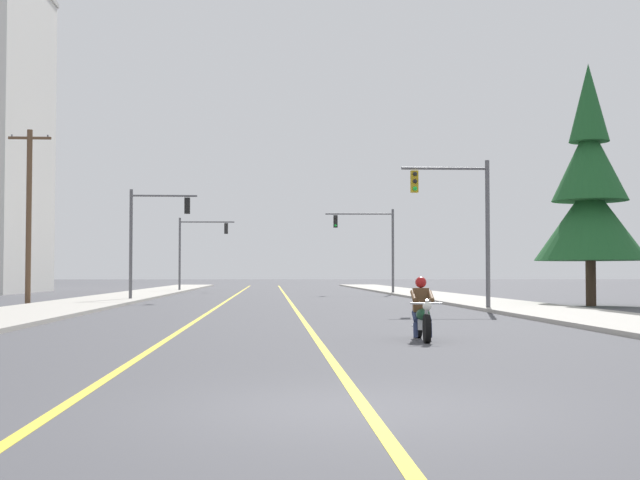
{
  "coord_description": "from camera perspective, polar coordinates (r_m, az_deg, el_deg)",
  "views": [
    {
      "loc": [
        -0.88,
        -9.74,
        1.55
      ],
      "look_at": [
        1.05,
        23.02,
        2.82
      ],
      "focal_mm": 47.96,
      "sensor_mm": 36.0,
      "label": 1
    }
  ],
  "objects": [
    {
      "name": "ground_plane",
      "position": [
        9.9,
        1.82,
        -11.2
      ],
      "size": [
        400.0,
        400.0,
        0.0
      ],
      "primitive_type": "plane",
      "color": "#47474C"
    },
    {
      "name": "lane_stripe_center",
      "position": [
        54.77,
        -2.23,
        -3.83
      ],
      "size": [
        0.16,
        100.0,
        0.01
      ],
      "primitive_type": "cube",
      "color": "yellow",
      "rests_on": "ground"
    },
    {
      "name": "lane_stripe_left",
      "position": [
        54.82,
        -5.88,
        -3.82
      ],
      "size": [
        0.16,
        100.0,
        0.01
      ],
      "primitive_type": "cube",
      "color": "yellow",
      "rests_on": "ground"
    },
    {
      "name": "sidewalk_kerb_right",
      "position": [
        50.92,
        8.86,
        -3.85
      ],
      "size": [
        4.4,
        110.0,
        0.14
      ],
      "primitive_type": "cube",
      "color": "#ADA89E",
      "rests_on": "ground"
    },
    {
      "name": "sidewalk_kerb_left",
      "position": [
        50.57,
        -13.67,
        -3.83
      ],
      "size": [
        4.4,
        110.0,
        0.14
      ],
      "primitive_type": "cube",
      "color": "#ADA89E",
      "rests_on": "ground"
    },
    {
      "name": "motorcycle_with_rider",
      "position": [
        19.87,
        6.82,
        -4.97
      ],
      "size": [
        0.7,
        2.19,
        1.46
      ],
      "color": "black",
      "rests_on": "ground"
    },
    {
      "name": "traffic_signal_near_right",
      "position": [
        35.6,
        9.56,
        1.79
      ],
      "size": [
        3.65,
        0.37,
        6.2
      ],
      "color": "#56565B",
      "rests_on": "ground"
    },
    {
      "name": "traffic_signal_near_left",
      "position": [
        48.36,
        -11.3,
        0.76
      ],
      "size": [
        3.73,
        0.37,
        6.2
      ],
      "color": "#56565B",
      "rests_on": "ground"
    },
    {
      "name": "traffic_signal_mid_right",
      "position": [
        62.15,
        3.57,
        0.15
      ],
      "size": [
        5.0,
        0.38,
        6.2
      ],
      "color": "#56565B",
      "rests_on": "ground"
    },
    {
      "name": "traffic_signal_mid_left",
      "position": [
        72.6,
        -8.31,
        -0.19
      ],
      "size": [
        4.67,
        0.38,
        6.2
      ],
      "color": "#56565B",
      "rests_on": "ground"
    },
    {
      "name": "utility_pole_left_near",
      "position": [
        43.45,
        -18.86,
        1.71
      ],
      "size": [
        2.03,
        0.26,
        8.47
      ],
      "color": "brown",
      "rests_on": "ground"
    },
    {
      "name": "conifer_tree_right_verge_near",
      "position": [
        42.23,
        17.56,
        2.93
      ],
      "size": [
        5.22,
        5.22,
        11.48
      ],
      "color": "#423023",
      "rests_on": "ground"
    }
  ]
}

